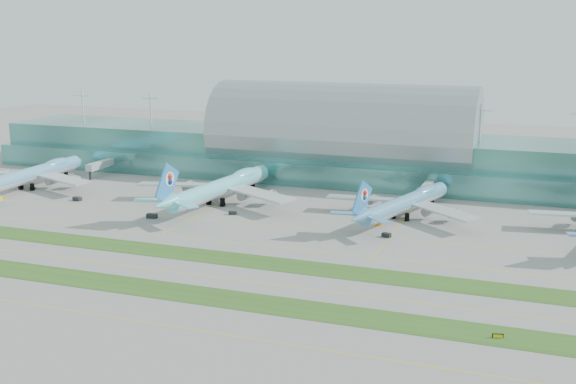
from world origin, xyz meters
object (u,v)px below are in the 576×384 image
at_px(terminal, 343,147).
at_px(airliner_b, 222,186).
at_px(airliner_a, 32,173).
at_px(taxiway_sign_east, 498,336).
at_px(airliner_c, 406,202).

relative_size(terminal, airliner_b, 4.27).
distance_m(airliner_a, taxiway_sign_east, 219.40).
distance_m(airliner_a, airliner_b, 87.94).
relative_size(terminal, taxiway_sign_east, 137.86).
xyz_separation_m(terminal, airliner_c, (40.77, -61.04, -8.37)).
height_order(airliner_c, taxiway_sign_east, airliner_c).
height_order(terminal, airliner_a, terminal).
height_order(airliner_a, airliner_c, airliner_a).
bearing_deg(airliner_a, terminal, 28.78).
relative_size(airliner_b, taxiway_sign_east, 32.30).
relative_size(airliner_a, airliner_b, 0.93).
bearing_deg(taxiway_sign_east, airliner_a, 142.35).
relative_size(airliner_a, taxiway_sign_east, 30.18).
xyz_separation_m(airliner_b, taxiway_sign_east, (111.28, -94.61, -6.25)).
xyz_separation_m(airliner_a, taxiway_sign_east, (199.18, -91.81, -5.81)).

